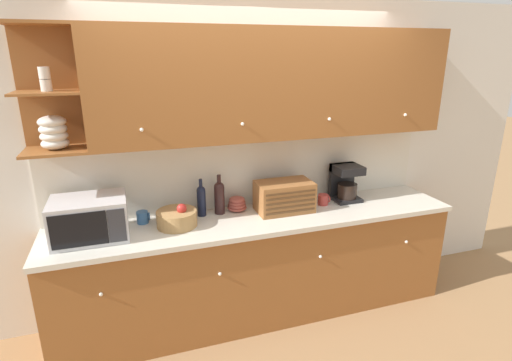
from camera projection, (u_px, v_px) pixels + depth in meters
ground_plane at (249, 293)px, 3.78m from camera, size 24.00×24.00×0.00m
wall_back at (247, 159)px, 3.41m from camera, size 5.68×0.06×2.60m
counter_unit at (259, 265)px, 3.37m from camera, size 3.30×0.62×0.90m
backsplash_panel at (249, 170)px, 3.40m from camera, size 3.28×0.01×0.62m
upper_cabinets at (274, 84)px, 3.09m from camera, size 3.28×0.35×0.83m
microwave at (90, 219)px, 2.81m from camera, size 0.51×0.38×0.30m
mug at (143, 217)px, 3.09m from camera, size 0.10×0.09×0.10m
fruit_basket at (177, 218)px, 3.03m from camera, size 0.31×0.31×0.18m
second_wine_bottle at (201, 199)px, 3.21m from camera, size 0.07×0.07×0.31m
wine_bottle at (219, 196)px, 3.25m from camera, size 0.08×0.08×0.33m
bowl_stack_on_counter at (237, 204)px, 3.34m from camera, size 0.16×0.16×0.12m
bread_box at (284, 196)px, 3.31m from camera, size 0.46×0.28×0.25m
mug_blue_second at (323, 200)px, 3.47m from camera, size 0.10×0.09×0.09m
coffee_maker at (345, 182)px, 3.56m from camera, size 0.24×0.23×0.32m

